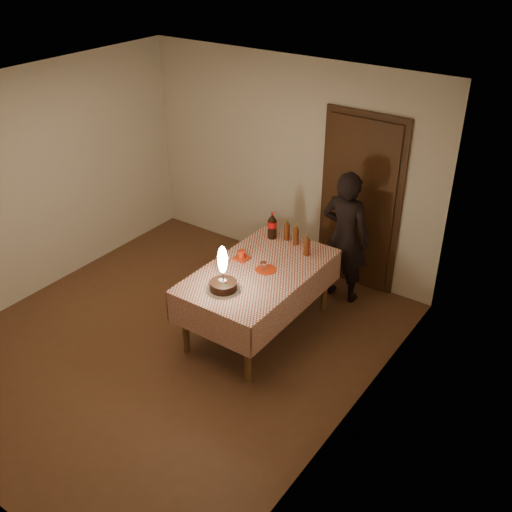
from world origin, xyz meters
name	(u,v)px	position (x,y,z in m)	size (l,w,h in m)	color
ground	(171,344)	(0.00, 0.00, 0.00)	(4.00, 4.50, 0.01)	brown
room_shell	(167,199)	(0.03, 0.08, 1.65)	(4.04, 4.54, 2.62)	beige
dining_table	(259,278)	(0.62, 0.74, 0.66)	(1.02, 1.72, 0.76)	brown
birthday_cake	(223,279)	(0.54, 0.23, 0.88)	(0.34, 0.34, 0.48)	white
red_plate	(266,270)	(0.68, 0.77, 0.77)	(0.22, 0.22, 0.01)	red
red_cup	(242,255)	(0.34, 0.81, 0.81)	(0.08, 0.08, 0.10)	red
clear_cup	(263,266)	(0.66, 0.76, 0.81)	(0.07, 0.07, 0.09)	white
napkin_stack	(242,258)	(0.34, 0.81, 0.77)	(0.15, 0.15, 0.02)	red
cola_bottle	(272,226)	(0.34, 1.40, 0.92)	(0.10, 0.10, 0.32)	black
amber_bottle_left	(287,230)	(0.50, 1.46, 0.88)	(0.06, 0.06, 0.26)	#5C270F
amber_bottle_right	(307,245)	(0.86, 1.28, 0.88)	(0.06, 0.06, 0.26)	#5C270F
amber_bottle_mid	(296,235)	(0.64, 1.42, 0.88)	(0.06, 0.06, 0.26)	#5C270F
photographer	(345,237)	(1.03, 1.85, 0.79)	(0.58, 0.45, 1.57)	black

